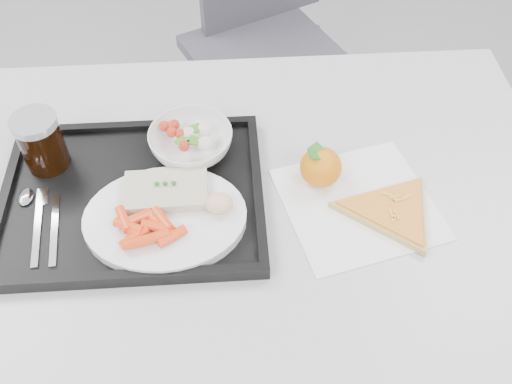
# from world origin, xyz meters

# --- Properties ---
(table) EXTENTS (1.20, 0.80, 0.75)m
(table) POSITION_xyz_m (0.00, 0.30, 0.68)
(table) COLOR #A3A4A6
(table) RESTS_ON ground
(chair) EXTENTS (0.56, 0.57, 0.93)m
(chair) POSITION_xyz_m (0.13, 1.18, 0.54)
(chair) COLOR #3C3A42
(chair) RESTS_ON ground
(tray) EXTENTS (0.45, 0.35, 0.03)m
(tray) POSITION_xyz_m (-0.17, 0.31, 0.76)
(tray) COLOR black
(tray) RESTS_ON table
(dinner_plate) EXTENTS (0.27, 0.27, 0.02)m
(dinner_plate) POSITION_xyz_m (-0.11, 0.25, 0.77)
(dinner_plate) COLOR white
(dinner_plate) RESTS_ON tray
(fish_fillet) EXTENTS (0.14, 0.09, 0.03)m
(fish_fillet) POSITION_xyz_m (-0.11, 0.29, 0.79)
(fish_fillet) COLOR beige
(fish_fillet) RESTS_ON dinner_plate
(bread_roll) EXTENTS (0.05, 0.04, 0.03)m
(bread_roll) POSITION_xyz_m (-0.02, 0.25, 0.80)
(bread_roll) COLOR tan
(bread_roll) RESTS_ON dinner_plate
(salad_bowl) EXTENTS (0.15, 0.15, 0.05)m
(salad_bowl) POSITION_xyz_m (-0.06, 0.41, 0.79)
(salad_bowl) COLOR white
(salad_bowl) RESTS_ON tray
(cola_glass) EXTENTS (0.08, 0.08, 0.11)m
(cola_glass) POSITION_xyz_m (-0.32, 0.40, 0.82)
(cola_glass) COLOR black
(cola_glass) RESTS_ON tray
(cutlery) EXTENTS (0.09, 0.17, 0.01)m
(cutlery) POSITION_xyz_m (-0.32, 0.27, 0.77)
(cutlery) COLOR silver
(cutlery) RESTS_ON tray
(napkin) EXTENTS (0.30, 0.29, 0.00)m
(napkin) POSITION_xyz_m (0.22, 0.28, 0.75)
(napkin) COLOR white
(napkin) RESTS_ON table
(tangerine) EXTENTS (0.09, 0.09, 0.07)m
(tangerine) POSITION_xyz_m (0.16, 0.34, 0.79)
(tangerine) COLOR #FF7200
(tangerine) RESTS_ON napkin
(pizza_slice) EXTENTS (0.26, 0.26, 0.02)m
(pizza_slice) POSITION_xyz_m (0.28, 0.25, 0.76)
(pizza_slice) COLOR tan
(pizza_slice) RESTS_ON napkin
(carrot_pile) EXTENTS (0.12, 0.08, 0.02)m
(carrot_pile) POSITION_xyz_m (-0.13, 0.21, 0.79)
(carrot_pile) COLOR #FF4314
(carrot_pile) RESTS_ON dinner_plate
(salad_contents) EXTENTS (0.10, 0.08, 0.02)m
(salad_contents) POSITION_xyz_m (-0.07, 0.42, 0.80)
(salad_contents) COLOR #B82E18
(salad_contents) RESTS_ON salad_bowl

